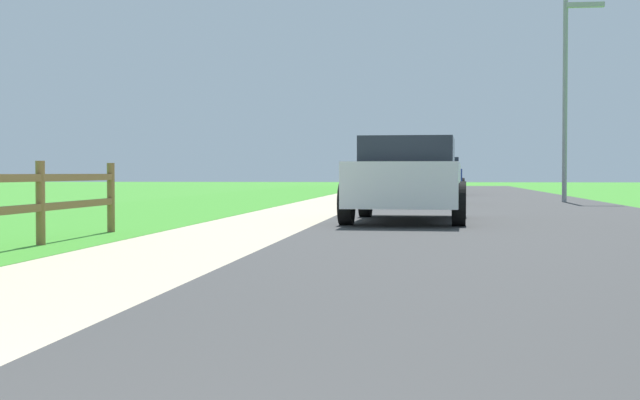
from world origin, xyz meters
The scene contains 9 objects.
ground_plane centered at (0.00, 25.00, 0.00)m, with size 120.00×120.00×0.00m, color #3E912B.
road_asphalt centered at (3.50, 27.00, 0.00)m, with size 7.00×66.00×0.01m, color #363636.
curb_concrete centered at (-3.00, 27.00, 0.00)m, with size 6.00×66.00×0.01m, color #BFAF92.
grass_verge centered at (-4.50, 27.00, 0.01)m, with size 5.00×66.00×0.00m, color #3E912B.
parked_suv_white centered at (1.50, 14.97, 0.77)m, with size 2.20×4.67×1.50m.
parked_car_silver centered at (1.43, 23.97, 0.70)m, with size 2.23×4.29×1.41m.
parked_car_blue centered at (2.19, 34.68, 0.74)m, with size 2.04×4.48×1.47m.
parked_car_black centered at (1.78, 41.76, 0.77)m, with size 2.33×5.04×1.48m.
street_lamp centered at (5.94, 26.24, 3.56)m, with size 1.17×0.20×5.94m.
Camera 1 is at (1.89, -1.52, 0.86)m, focal length 51.54 mm.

